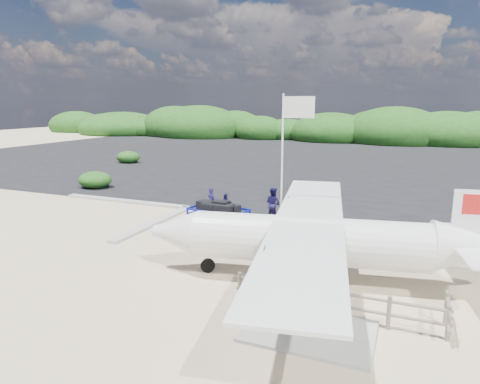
{
  "coord_description": "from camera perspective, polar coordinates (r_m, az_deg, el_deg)",
  "views": [
    {
      "loc": [
        7.84,
        -16.71,
        6.26
      ],
      "look_at": [
        -0.33,
        3.09,
        1.74
      ],
      "focal_mm": 32.0,
      "sensor_mm": 36.0,
      "label": 1
    }
  ],
  "objects": [
    {
      "name": "ground",
      "position": [
        19.49,
        -2.59,
        -6.84
      ],
      "size": [
        160.0,
        160.0,
        0.0
      ],
      "primitive_type": "plane",
      "color": "beige"
    },
    {
      "name": "asphalt_apron",
      "position": [
        47.77,
        12.82,
        4.09
      ],
      "size": [
        90.0,
        50.0,
        0.04
      ],
      "primitive_type": null,
      "color": "#B2B2B2",
      "rests_on": "ground"
    },
    {
      "name": "walkway_pad",
      "position": [
        12.62,
        9.21,
        -17.99
      ],
      "size": [
        3.5,
        2.5,
        0.1
      ],
      "primitive_type": null,
      "color": "#B2B2B2",
      "rests_on": "ground"
    },
    {
      "name": "lagoon",
      "position": [
        25.58,
        -19.73,
        -2.97
      ],
      "size": [
        9.0,
        7.0,
        0.4
      ],
      "primitive_type": null,
      "color": "#B2B2B2",
      "rests_on": "ground"
    },
    {
      "name": "crew_c",
      "position": [
        22.47,
        -1.89,
        -2.16
      ],
      "size": [
        1.01,
        0.62,
        1.6
      ],
      "primitive_type": "imported",
      "rotation": [
        0.0,
        0.0,
        3.4
      ],
      "color": "#141141",
      "rests_on": "ground"
    },
    {
      "name": "crew_a",
      "position": [
        24.1,
        -3.8,
        -1.25
      ],
      "size": [
        0.68,
        0.58,
        1.57
      ],
      "primitive_type": "imported",
      "rotation": [
        0.0,
        0.0,
        2.71
      ],
      "color": "#141141",
      "rests_on": "ground"
    },
    {
      "name": "fence",
      "position": [
        13.4,
        12.41,
        -16.24
      ],
      "size": [
        6.4,
        2.0,
        1.1
      ],
      "primitive_type": null,
      "color": "#B2B2B2",
      "rests_on": "ground"
    },
    {
      "name": "baggage_cart",
      "position": [
        20.85,
        -2.85,
        -5.57
      ],
      "size": [
        3.28,
        2.24,
        1.51
      ],
      "primitive_type": null,
      "rotation": [
        0.0,
        0.0,
        -0.18
      ],
      "color": "#0B14B1",
      "rests_on": "ground"
    },
    {
      "name": "signboard",
      "position": [
        19.29,
        5.22,
        -7.07
      ],
      "size": [
        1.52,
        0.53,
        1.26
      ],
      "primitive_type": null,
      "rotation": [
        0.0,
        0.0,
        -0.25
      ],
      "color": "brown",
      "rests_on": "ground"
    },
    {
      "name": "flagpole",
      "position": [
        19.22,
        5.4,
        -7.15
      ],
      "size": [
        1.33,
        0.58,
        6.6
      ],
      "primitive_type": null,
      "rotation": [
        0.0,
        0.0,
        0.03
      ],
      "color": "white",
      "rests_on": "ground"
    },
    {
      "name": "crew_b",
      "position": [
        23.05,
        4.4,
        -1.57
      ],
      "size": [
        1.07,
        0.96,
        1.8
      ],
      "primitive_type": "imported",
      "rotation": [
        0.0,
        0.0,
        2.75
      ],
      "color": "#141141",
      "rests_on": "ground"
    },
    {
      "name": "vegetation_band",
      "position": [
        72.4,
        16.23,
        6.48
      ],
      "size": [
        124.0,
        8.0,
        4.4
      ],
      "primitive_type": null,
      "color": "#B2B2B2",
      "rests_on": "ground"
    }
  ]
}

